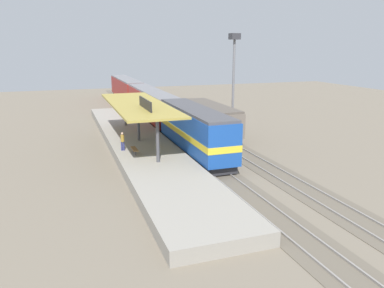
# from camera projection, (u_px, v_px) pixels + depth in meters

# --- Properties ---
(ground_plane) EXTENTS (120.00, 120.00, 0.00)m
(ground_plane) POSITION_uv_depth(u_px,v_px,m) (199.00, 143.00, 41.04)
(ground_plane) COLOR #706656
(track_near) EXTENTS (3.20, 110.00, 0.16)m
(track_near) POSITION_uv_depth(u_px,v_px,m) (182.00, 145.00, 40.39)
(track_near) COLOR #5F5649
(track_near) RESTS_ON ground
(track_far) EXTENTS (3.20, 110.00, 0.16)m
(track_far) POSITION_uv_depth(u_px,v_px,m) (221.00, 141.00, 41.86)
(track_far) COLOR #5F5649
(track_far) RESTS_ON ground
(platform) EXTENTS (6.00, 44.00, 0.90)m
(platform) POSITION_uv_depth(u_px,v_px,m) (139.00, 144.00, 38.83)
(platform) COLOR gray
(platform) RESTS_ON ground
(station_canopy) EXTENTS (5.20, 18.00, 4.70)m
(station_canopy) POSITION_uv_depth(u_px,v_px,m) (138.00, 105.00, 37.72)
(station_canopy) COLOR #47474C
(station_canopy) RESTS_ON platform
(platform_bench) EXTENTS (0.44, 1.70, 0.50)m
(platform_bench) POSITION_uv_depth(u_px,v_px,m) (134.00, 149.00, 33.66)
(platform_bench) COLOR #333338
(platform_bench) RESTS_ON platform
(locomotive) EXTENTS (2.93, 14.43, 4.44)m
(locomotive) POSITION_uv_depth(u_px,v_px,m) (195.00, 131.00, 36.04)
(locomotive) COLOR #28282D
(locomotive) RESTS_ON track_near
(passenger_carriage_front) EXTENTS (2.90, 20.00, 4.24)m
(passenger_carriage_front) POSITION_uv_depth(u_px,v_px,m) (151.00, 105.00, 52.52)
(passenger_carriage_front) COLOR #28282D
(passenger_carriage_front) RESTS_ON track_near
(passenger_carriage_rear) EXTENTS (2.90, 20.00, 4.24)m
(passenger_carriage_rear) POSITION_uv_depth(u_px,v_px,m) (126.00, 90.00, 71.55)
(passenger_carriage_rear) COLOR #28282D
(passenger_carriage_rear) RESTS_ON track_near
(freight_car) EXTENTS (2.80, 12.00, 3.54)m
(freight_car) POSITION_uv_depth(u_px,v_px,m) (211.00, 119.00, 44.19)
(freight_car) COLOR #28282D
(freight_car) RESTS_ON track_far
(light_mast) EXTENTS (1.10, 1.10, 11.70)m
(light_mast) POSITION_uv_depth(u_px,v_px,m) (234.00, 62.00, 44.48)
(light_mast) COLOR slate
(light_mast) RESTS_ON ground
(person_waiting) EXTENTS (0.34, 0.34, 1.71)m
(person_waiting) POSITION_uv_depth(u_px,v_px,m) (123.00, 140.00, 34.63)
(person_waiting) COLOR navy
(person_waiting) RESTS_ON platform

